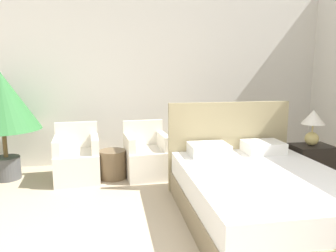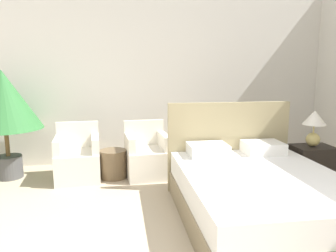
# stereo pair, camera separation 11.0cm
# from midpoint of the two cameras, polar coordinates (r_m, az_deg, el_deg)

# --- Properties ---
(wall_back) EXTENTS (10.00, 0.06, 2.90)m
(wall_back) POSITION_cam_midpoint_polar(r_m,az_deg,el_deg) (5.51, -2.82, 8.71)
(wall_back) COLOR silver
(wall_back) RESTS_ON ground_plane
(bed) EXTENTS (1.61, 2.10, 1.15)m
(bed) POSITION_cam_midpoint_polar(r_m,az_deg,el_deg) (3.61, 14.93, -11.18)
(bed) COLOR #8C7A5B
(bed) RESTS_ON ground_plane
(armchair_near_window_left) EXTENTS (0.65, 0.69, 0.80)m
(armchair_near_window_left) POSITION_cam_midpoint_polar(r_m,az_deg,el_deg) (4.86, -16.17, -5.94)
(armchair_near_window_left) COLOR silver
(armchair_near_window_left) RESTS_ON ground_plane
(armchair_near_window_right) EXTENTS (0.66, 0.69, 0.80)m
(armchair_near_window_right) POSITION_cam_midpoint_polar(r_m,az_deg,el_deg) (4.84, -4.39, -5.60)
(armchair_near_window_right) COLOR silver
(armchair_near_window_right) RESTS_ON ground_plane
(potted_palm) EXTENTS (1.04, 1.04, 1.56)m
(potted_palm) POSITION_cam_midpoint_polar(r_m,az_deg,el_deg) (5.13, -27.59, 3.50)
(potted_palm) COLOR #4C4C4C
(potted_palm) RESTS_ON ground_plane
(nightstand) EXTENTS (0.51, 0.39, 0.57)m
(nightstand) POSITION_cam_midpoint_polar(r_m,az_deg,el_deg) (4.77, 22.97, -6.47)
(nightstand) COLOR black
(nightstand) RESTS_ON ground_plane
(table_lamp) EXTENTS (0.30, 0.30, 0.47)m
(table_lamp) POSITION_cam_midpoint_polar(r_m,az_deg,el_deg) (4.64, 23.31, 0.56)
(table_lamp) COLOR tan
(table_lamp) RESTS_ON nightstand
(side_table) EXTENTS (0.39, 0.39, 0.41)m
(side_table) POSITION_cam_midpoint_polar(r_m,az_deg,el_deg) (4.84, -10.24, -6.59)
(side_table) COLOR brown
(side_table) RESTS_ON ground_plane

